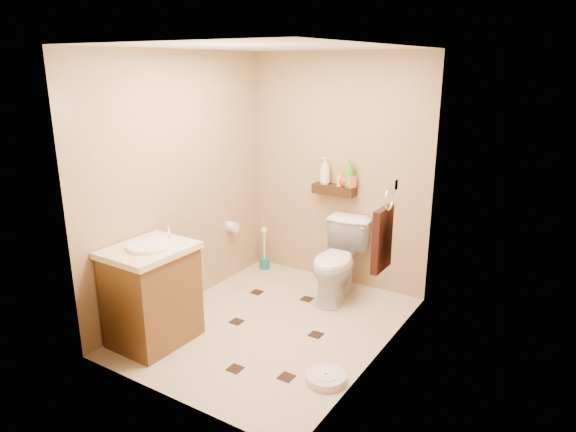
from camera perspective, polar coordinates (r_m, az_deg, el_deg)
The scene contains 19 objects.
ground at distance 4.75m, azimuth -1.79°, elevation -12.03°, with size 2.50×2.50×0.00m, color #C8B192.
wall_back at distance 5.36m, azimuth 5.59°, elevation 4.96°, with size 2.00×0.04×2.40m, color tan.
wall_front at distance 3.39m, azimuth -13.86°, elevation -2.45°, with size 2.00×0.04×2.40m, color tan.
wall_left at distance 4.92m, azimuth -11.65°, elevation 3.64°, with size 0.04×2.50×2.40m, color tan.
wall_right at distance 3.86m, azimuth 10.48°, elevation 0.09°, with size 0.04×2.50×2.40m, color tan.
ceiling at distance 4.17m, azimuth -2.11°, elevation 18.29°, with size 2.00×2.50×0.02m, color silver.
wall_shelf at distance 5.33m, azimuth 5.14°, elevation 2.92°, with size 0.46×0.14×0.10m, color #3A2510.
floor_accents at distance 4.69m, azimuth -1.63°, elevation -12.38°, with size 1.17×1.47×0.01m.
toilet at distance 5.13m, azimuth 5.55°, elevation -5.01°, with size 0.44×0.77×0.78m, color white.
vanity at distance 4.47m, azimuth -14.85°, elevation -8.31°, with size 0.58×0.70×0.98m.
bathroom_scale at distance 4.02m, azimuth 4.24°, elevation -17.48°, with size 0.37×0.37×0.06m.
toilet_brush at distance 5.90m, azimuth -2.63°, elevation -4.23°, with size 0.12×0.12×0.50m.
towel_ring at distance 4.18m, azimuth 10.48°, elevation -2.24°, with size 0.12×0.30×0.76m.
toilet_paper at distance 5.51m, azimuth -6.20°, elevation -1.18°, with size 0.12×0.11×0.12m.
bottle_a at distance 5.34m, azimuth 4.15°, elevation 5.07°, with size 0.11×0.11×0.28m, color white.
bottle_b at distance 5.27m, azimuth 5.82°, elevation 4.12°, with size 0.07×0.07×0.15m, color yellow.
bottle_c at distance 5.25m, azimuth 6.37°, elevation 4.12°, with size 0.12×0.12×0.16m, color red.
bottle_d at distance 5.22m, azimuth 6.83°, elevation 4.73°, with size 0.11×0.11×0.28m, color green.
bottle_e at distance 5.22m, azimuth 7.00°, elevation 4.14°, with size 0.08×0.08×0.18m, color #F98853.
Camera 1 is at (2.34, -3.45, 2.28)m, focal length 32.00 mm.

